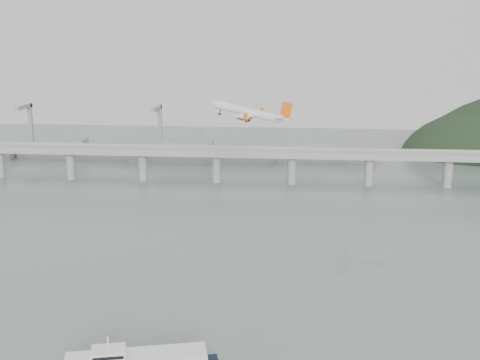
# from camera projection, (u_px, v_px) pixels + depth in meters

# --- Properties ---
(ground) EXTENTS (900.00, 900.00, 0.00)m
(ground) POSITION_uv_depth(u_px,v_px,m) (225.00, 312.00, 231.27)
(ground) COLOR slate
(ground) RESTS_ON ground
(bridge) EXTENTS (800.00, 22.00, 23.90)m
(bridge) POSITION_uv_depth(u_px,v_px,m) (260.00, 157.00, 421.14)
(bridge) COLOR gray
(bridge) RESTS_ON ground
(distant_fleet) EXTENTS (453.00, 60.90, 40.00)m
(distant_fleet) POSITION_uv_depth(u_px,v_px,m) (69.00, 152.00, 501.42)
(distant_fleet) COLOR gray
(distant_fleet) RESTS_ON ground
(airliner) EXTENTS (40.33, 36.67, 11.06)m
(airliner) POSITION_uv_depth(u_px,v_px,m) (249.00, 112.00, 297.77)
(airliner) COLOR silver
(airliner) RESTS_ON ground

